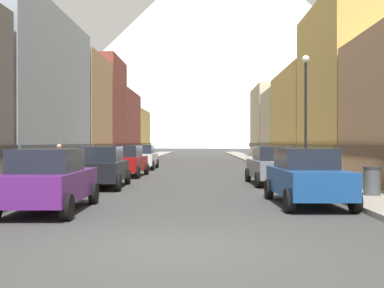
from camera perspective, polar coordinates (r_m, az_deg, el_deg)
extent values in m
plane|color=#3C3C3C|center=(9.30, -2.05, -11.99)|extent=(400.00, 400.00, 0.00)
cube|color=gray|center=(44.63, -7.61, -2.23)|extent=(2.50, 100.00, 0.15)
cube|color=gray|center=(44.49, 8.53, -2.23)|extent=(2.50, 100.00, 0.15)
cube|color=#99A5B2|center=(30.11, -20.43, 5.54)|extent=(6.01, 13.80, 9.54)
cube|color=#444A50|center=(29.99, -20.43, -0.51)|extent=(6.31, 13.80, 0.50)
cube|color=tan|center=(41.05, -14.59, 3.73)|extent=(6.15, 8.30, 8.99)
cube|color=brown|center=(40.97, -14.58, -0.31)|extent=(6.45, 8.30, 0.50)
cube|color=brown|center=(49.75, -13.58, 3.85)|extent=(9.16, 8.01, 10.27)
cube|color=#3B1B16|center=(49.65, -13.57, -0.22)|extent=(9.46, 8.01, 0.50)
cube|color=brown|center=(59.48, -10.37, 2.16)|extent=(7.65, 11.42, 8.00)
cube|color=#3B1B16|center=(59.44, -10.37, -0.15)|extent=(7.95, 11.42, 0.50)
cube|color=#D8B259|center=(71.14, -8.37, 1.26)|extent=(7.40, 11.42, 6.57)
cube|color=brown|center=(71.13, -8.37, -0.09)|extent=(7.70, 11.42, 0.50)
cube|color=#D8B259|center=(32.63, 21.19, 6.02)|extent=(8.29, 10.58, 10.56)
cube|color=brown|center=(32.46, 21.18, -0.45)|extent=(8.59, 10.58, 0.50)
cube|color=#D8B259|center=(44.35, 16.64, 2.94)|extent=(9.74, 13.11, 8.17)
cube|color=brown|center=(44.30, 16.64, -0.28)|extent=(10.04, 13.11, 0.50)
cube|color=beige|center=(54.94, 13.40, 2.12)|extent=(9.38, 8.58, 7.62)
cube|color=#595444|center=(54.91, 13.39, -0.18)|extent=(9.68, 8.58, 0.50)
cube|color=beige|center=(65.27, 11.42, 2.52)|extent=(9.37, 11.25, 9.21)
cube|color=#595444|center=(65.22, 11.42, -0.12)|extent=(9.67, 11.25, 0.50)
cube|color=#591E72|center=(14.38, -16.35, -4.68)|extent=(1.94, 4.44, 0.80)
cube|color=#1E232D|center=(14.10, -16.64, -1.85)|extent=(1.65, 2.24, 0.64)
cylinder|color=black|center=(16.26, -17.86, -5.54)|extent=(0.24, 0.68, 0.68)
cylinder|color=black|center=(15.80, -11.46, -5.70)|extent=(0.24, 0.68, 0.68)
cylinder|color=black|center=(12.60, -14.40, -7.20)|extent=(0.24, 0.68, 0.68)
cube|color=black|center=(21.36, -10.53, -3.08)|extent=(1.99, 4.46, 0.80)
cube|color=#1E232D|center=(21.09, -10.64, -1.17)|extent=(1.67, 2.25, 0.64)
cylinder|color=black|center=(23.18, -12.08, -3.82)|extent=(0.24, 0.69, 0.68)
cylinder|color=black|center=(22.89, -7.55, -3.87)|extent=(0.24, 0.69, 0.68)
cylinder|color=black|center=(19.96, -13.94, -4.47)|extent=(0.24, 0.69, 0.68)
cylinder|color=black|center=(19.62, -8.69, -4.54)|extent=(0.24, 0.69, 0.68)
cube|color=#9E1111|center=(28.07, -7.72, -2.30)|extent=(2.00, 4.46, 0.80)
cube|color=#1E232D|center=(27.80, -7.82, -0.84)|extent=(1.68, 2.26, 0.64)
cylinder|color=black|center=(29.88, -8.85, -2.91)|extent=(0.24, 0.69, 0.68)
cylinder|color=black|center=(29.56, -5.36, -2.95)|extent=(0.24, 0.69, 0.68)
cylinder|color=black|center=(26.67, -10.34, -3.29)|extent=(0.24, 0.69, 0.68)
cylinder|color=black|center=(26.30, -6.43, -3.34)|extent=(0.24, 0.69, 0.68)
cube|color=silver|center=(35.64, -5.83, -1.77)|extent=(1.85, 4.40, 0.80)
cube|color=#1E232D|center=(35.37, -5.88, -0.62)|extent=(1.60, 2.20, 0.64)
cylinder|color=black|center=(37.41, -6.92, -2.29)|extent=(0.22, 0.68, 0.68)
cylinder|color=black|center=(37.20, -4.11, -2.30)|extent=(0.22, 0.68, 0.68)
cylinder|color=black|center=(34.15, -7.71, -2.52)|extent=(0.22, 0.68, 0.68)
cylinder|color=black|center=(33.92, -4.63, -2.54)|extent=(0.22, 0.68, 0.68)
cube|color=#19478C|center=(15.57, 13.37, -4.31)|extent=(1.96, 4.45, 0.80)
cube|color=#1E232D|center=(15.77, 13.15, -1.63)|extent=(1.66, 2.24, 0.64)
cylinder|color=black|center=(14.29, 18.58, -6.33)|extent=(0.24, 0.69, 0.68)
cylinder|color=black|center=(13.81, 11.29, -6.55)|extent=(0.24, 0.69, 0.68)
cylinder|color=black|center=(17.43, 15.01, -5.15)|extent=(0.24, 0.69, 0.68)
cylinder|color=black|center=(17.03, 9.01, -5.27)|extent=(0.24, 0.69, 0.68)
cube|color=slate|center=(22.84, 9.42, -2.87)|extent=(2.00, 4.47, 0.80)
cube|color=#1E232D|center=(22.57, 9.53, -1.08)|extent=(1.68, 2.26, 0.64)
cylinder|color=black|center=(24.35, 6.58, -3.62)|extent=(0.25, 0.69, 0.68)
cylinder|color=black|center=(24.66, 10.83, -3.58)|extent=(0.25, 0.69, 0.68)
cylinder|color=black|center=(21.09, 7.77, -4.21)|extent=(0.25, 0.69, 0.68)
cylinder|color=black|center=(21.45, 12.64, -4.14)|extent=(0.25, 0.69, 0.68)
cylinder|color=#4C5156|center=(17.80, 20.34, -4.20)|extent=(0.56, 0.56, 0.90)
cylinder|color=#2D2D33|center=(17.77, 20.34, -2.63)|extent=(0.59, 0.59, 0.08)
cylinder|color=#4C4C51|center=(22.25, -18.64, -3.92)|extent=(0.40, 0.40, 0.43)
sphere|color=#20672E|center=(22.22, -18.64, -2.60)|extent=(0.74, 0.74, 0.74)
cylinder|color=gray|center=(19.92, 20.21, -4.57)|extent=(0.51, 0.51, 0.32)
sphere|color=#2A6022|center=(19.89, 20.21, -3.43)|extent=(0.59, 0.59, 0.59)
cylinder|color=maroon|center=(23.91, -15.31, -2.35)|extent=(0.36, 0.36, 1.50)
sphere|color=tan|center=(23.89, -15.31, -0.27)|extent=(0.24, 0.24, 0.24)
cylinder|color=black|center=(23.20, 13.18, 2.51)|extent=(0.12, 0.12, 5.50)
sphere|color=white|center=(23.50, 13.19, 9.67)|extent=(0.36, 0.36, 0.36)
cone|color=silver|center=(275.56, 4.27, 12.25)|extent=(232.37, 232.37, 119.00)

